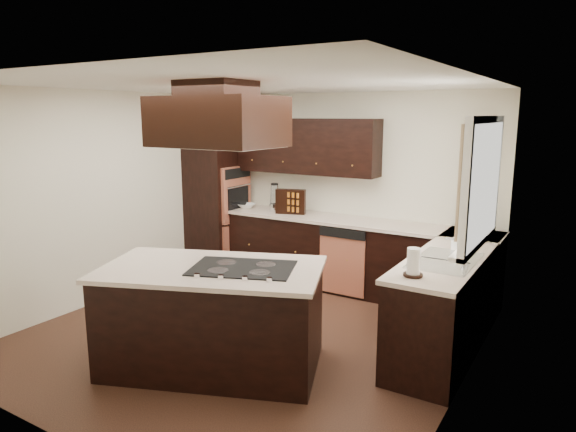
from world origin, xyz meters
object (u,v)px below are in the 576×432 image
object	(u,v)px
island	(213,319)
range_hood	(217,122)
oven_column	(217,196)
spice_rack	(291,202)

from	to	relation	value
island	range_hood	distance (m)	1.73
oven_column	range_hood	size ratio (longest dim) A/B	2.02
oven_column	island	size ratio (longest dim) A/B	1.15
island	spice_rack	distance (m)	2.61
oven_column	spice_rack	size ratio (longest dim) A/B	5.37
island	spice_rack	world-z (taller)	spice_rack
island	spice_rack	size ratio (longest dim) A/B	4.66
island	range_hood	size ratio (longest dim) A/B	1.75
island	range_hood	bearing A→B (deg)	74.11
island	spice_rack	xyz separation A→B (m)	(-0.67, 2.44, 0.64)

